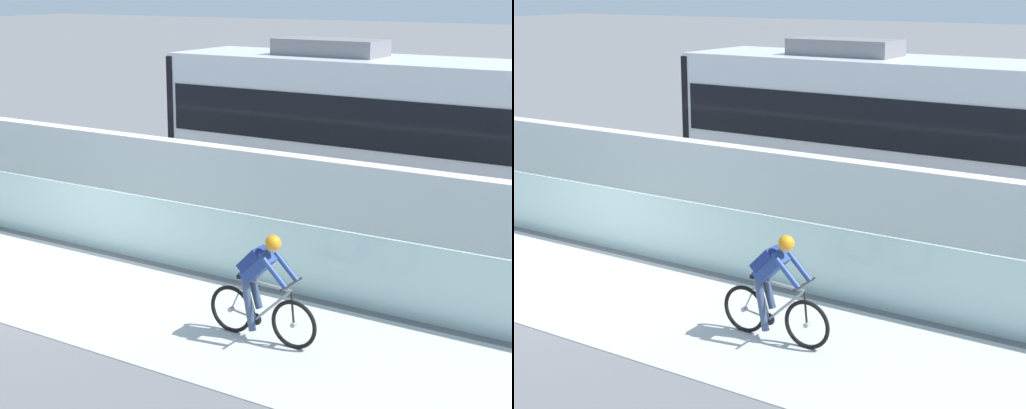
{
  "view_description": "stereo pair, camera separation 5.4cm",
  "coord_description": "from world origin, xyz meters",
  "views": [
    {
      "loc": [
        10.27,
        -9.06,
        4.92
      ],
      "look_at": [
        3.07,
        2.35,
        1.25
      ],
      "focal_mm": 56.53,
      "sensor_mm": 36.0,
      "label": 1
    },
    {
      "loc": [
        10.32,
        -9.04,
        4.92
      ],
      "look_at": [
        3.07,
        2.35,
        1.25
      ],
      "focal_mm": 56.53,
      "sensor_mm": 36.0,
      "label": 2
    }
  ],
  "objects": [
    {
      "name": "glass_parapet",
      "position": [
        0.0,
        1.85,
        0.61
      ],
      "size": [
        32.0,
        0.05,
        1.21
      ],
      "primitive_type": "cube",
      "color": "silver",
      "rests_on": "ground"
    },
    {
      "name": "ground_plane",
      "position": [
        0.0,
        0.0,
        0.0
      ],
      "size": [
        200.0,
        200.0,
        0.0
      ],
      "primitive_type": "plane",
      "color": "slate"
    },
    {
      "name": "concrete_barrier_wall",
      "position": [
        0.0,
        3.65,
        0.95
      ],
      "size": [
        32.0,
        0.36,
        1.9
      ],
      "primitive_type": "cube",
      "color": "white",
      "rests_on": "ground"
    },
    {
      "name": "bike_path_deck",
      "position": [
        0.0,
        0.0,
        0.01
      ],
      "size": [
        32.0,
        3.2,
        0.01
      ],
      "primitive_type": "cube",
      "color": "beige",
      "rests_on": "ground"
    },
    {
      "name": "cyclist_on_bike",
      "position": [
        4.64,
        -0.0,
        0.8
      ],
      "size": [
        1.77,
        0.58,
        1.61
      ],
      "color": "black",
      "rests_on": "ground"
    },
    {
      "name": "tram_rail_far",
      "position": [
        0.0,
        7.57,
        0.0
      ],
      "size": [
        32.0,
        0.08,
        0.01
      ],
      "primitive_type": "cube",
      "color": "#595654",
      "rests_on": "ground"
    },
    {
      "name": "tram",
      "position": [
        4.1,
        6.85,
        1.89
      ],
      "size": [
        11.06,
        2.54,
        3.81
      ],
      "color": "silver",
      "rests_on": "ground"
    },
    {
      "name": "tram_rail_near",
      "position": [
        0.0,
        6.13,
        0.0
      ],
      "size": [
        32.0,
        0.08,
        0.01
      ],
      "primitive_type": "cube",
      "color": "#595654",
      "rests_on": "ground"
    }
  ]
}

